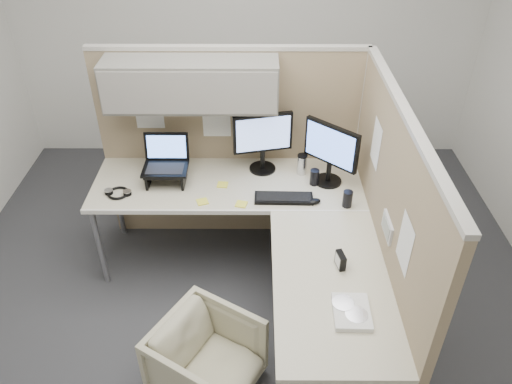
{
  "coord_description": "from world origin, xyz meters",
  "views": [
    {
      "loc": [
        0.11,
        -2.49,
        2.82
      ],
      "look_at": [
        0.1,
        0.25,
        0.85
      ],
      "focal_mm": 35.0,
      "sensor_mm": 36.0,
      "label": 1
    }
  ],
  "objects_px": {
    "office_chair": "(207,357)",
    "keyboard": "(284,198)",
    "monitor_left": "(263,138)",
    "desk": "(260,222)"
  },
  "relations": [
    {
      "from": "office_chair",
      "to": "desk",
      "type": "bearing_deg",
      "value": 9.05
    },
    {
      "from": "desk",
      "to": "keyboard",
      "type": "height_order",
      "value": "keyboard"
    },
    {
      "from": "desk",
      "to": "keyboard",
      "type": "distance_m",
      "value": 0.27
    },
    {
      "from": "desk",
      "to": "monitor_left",
      "type": "xyz_separation_m",
      "value": [
        0.02,
        0.59,
        0.32
      ]
    },
    {
      "from": "desk",
      "to": "office_chair",
      "type": "height_order",
      "value": "desk"
    },
    {
      "from": "monitor_left",
      "to": "keyboard",
      "type": "relative_size",
      "value": 1.14
    },
    {
      "from": "monitor_left",
      "to": "office_chair",
      "type": "bearing_deg",
      "value": -116.64
    },
    {
      "from": "office_chair",
      "to": "keyboard",
      "type": "relative_size",
      "value": 1.39
    },
    {
      "from": "monitor_left",
      "to": "keyboard",
      "type": "bearing_deg",
      "value": -82.07
    },
    {
      "from": "desk",
      "to": "office_chair",
      "type": "bearing_deg",
      "value": -112.16
    }
  ]
}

